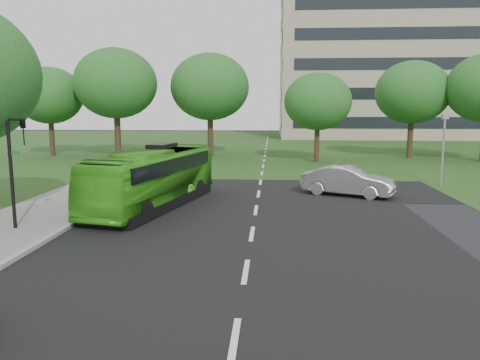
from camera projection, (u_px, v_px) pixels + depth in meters
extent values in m
plane|color=black|center=(249.00, 251.00, 15.19)|extent=(160.00, 160.00, 0.00)
cube|color=black|center=(263.00, 170.00, 34.91)|extent=(14.00, 120.00, 0.01)
cube|color=black|center=(260.00, 182.00, 28.99)|extent=(80.00, 12.00, 0.01)
cube|color=silver|center=(261.00, 180.00, 29.98)|extent=(0.15, 90.00, 0.01)
cube|color=#1A4316|center=(267.00, 144.00, 59.55)|extent=(120.00, 60.00, 0.01)
cube|color=gray|center=(410.00, 56.00, 72.88)|extent=(40.00, 20.00, 25.00)
cube|color=black|center=(432.00, 48.00, 62.97)|extent=(36.80, 0.10, 23.00)
cube|color=black|center=(281.00, 57.00, 74.25)|extent=(0.10, 18.40, 23.00)
cylinder|color=black|center=(118.00, 137.00, 43.21)|extent=(0.57, 0.57, 3.77)
ellipsoid|color=#20531B|center=(116.00, 83.00, 42.46)|extent=(7.48, 7.48, 6.36)
cylinder|color=black|center=(210.00, 137.00, 44.37)|extent=(0.54, 0.54, 3.56)
ellipsoid|color=#20531B|center=(210.00, 87.00, 43.64)|extent=(7.33, 7.33, 6.23)
cylinder|color=black|center=(317.00, 145.00, 39.63)|extent=(0.43, 0.43, 2.84)
ellipsoid|color=#20531B|center=(318.00, 101.00, 39.06)|extent=(5.64, 5.64, 4.79)
cylinder|color=black|center=(410.00, 140.00, 42.80)|extent=(0.50, 0.50, 3.30)
ellipsoid|color=#20531B|center=(413.00, 92.00, 42.14)|extent=(6.63, 6.63, 5.64)
cylinder|color=black|center=(52.00, 139.00, 44.78)|extent=(0.48, 0.48, 3.20)
ellipsoid|color=#20531B|center=(49.00, 95.00, 44.15)|extent=(6.28, 6.28, 5.34)
imported|color=green|center=(154.00, 178.00, 21.75)|extent=(4.33, 9.91, 2.69)
imported|color=silver|center=(348.00, 181.00, 24.61)|extent=(4.99, 3.44, 1.56)
cylinder|color=black|center=(11.00, 170.00, 17.17)|extent=(0.13, 0.13, 4.63)
cylinder|color=black|center=(16.00, 120.00, 16.86)|extent=(0.65, 0.07, 0.07)
imported|color=black|center=(23.00, 133.00, 16.92)|extent=(0.21, 0.23, 0.93)
cube|color=#195926|center=(13.00, 153.00, 17.06)|extent=(0.46, 0.04, 0.17)
cylinder|color=gray|center=(443.00, 153.00, 27.34)|extent=(0.12, 0.12, 3.98)
cube|color=gray|center=(445.00, 117.00, 27.02)|extent=(0.43, 0.40, 0.30)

